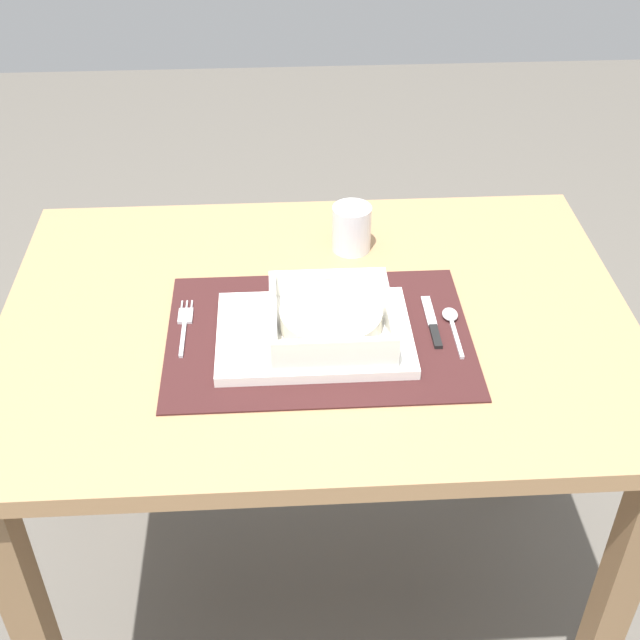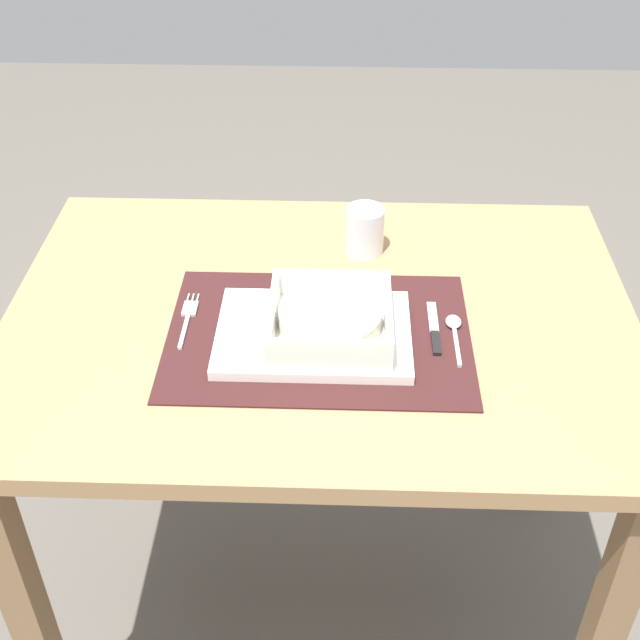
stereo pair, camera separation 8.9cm
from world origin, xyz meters
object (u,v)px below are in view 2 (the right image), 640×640
dining_table (320,367)px  spoon (454,327)px  fork (188,316)px  drinking_glass (364,233)px  porridge_bowl (330,321)px  butter_knife (434,331)px

dining_table → spoon: bearing=-10.0°
fork → drinking_glass: (0.27, 0.20, 0.03)m
dining_table → porridge_bowl: porridge_bowl is taller
fork → spoon: (0.41, -0.02, 0.00)m
porridge_bowl → butter_knife: size_ratio=1.40×
fork → spoon: bearing=-0.0°
fork → porridge_bowl: bearing=-10.5°
porridge_bowl → fork: 0.23m
spoon → drinking_glass: bearing=123.2°
butter_knife → fork: bearing=174.3°
fork → butter_knife: bearing=-1.5°
dining_table → spoon: 0.24m
porridge_bowl → butter_knife: bearing=8.8°
butter_knife → drinking_glass: bearing=112.7°
fork → spoon: size_ratio=1.18×
porridge_bowl → fork: (-0.22, 0.05, -0.03)m
porridge_bowl → fork: porridge_bowl is taller
dining_table → porridge_bowl: size_ratio=5.52×
spoon → drinking_glass: drinking_glass is taller
spoon → porridge_bowl: bearing=-168.2°
fork → dining_table: bearing=7.6°
fork → spoon: 0.41m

